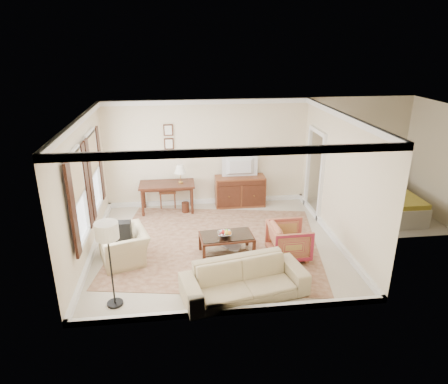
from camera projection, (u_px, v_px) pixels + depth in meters
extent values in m
cube|color=beige|center=(217.00, 244.00, 9.04)|extent=(5.50, 5.00, 0.01)
cube|color=white|center=(216.00, 116.00, 8.00)|extent=(5.50, 5.00, 0.01)
cube|color=#F6E9C9|center=(207.00, 153.00, 10.84)|extent=(5.50, 0.01, 2.90)
cube|color=#F6E9C9|center=(233.00, 239.00, 6.21)|extent=(5.50, 0.01, 2.90)
cube|color=#F6E9C9|center=(84.00, 190.00, 8.21)|extent=(0.01, 5.00, 2.90)
cube|color=#F6E9C9|center=(340.00, 179.00, 8.83)|extent=(0.01, 5.00, 2.90)
cube|color=beige|center=(371.00, 214.00, 10.59)|extent=(3.00, 2.70, 0.01)
cube|color=#F6E9C9|center=(434.00, 160.00, 10.24)|extent=(0.01, 2.70, 2.90)
cube|color=brown|center=(216.00, 244.00, 9.06)|extent=(5.13, 4.61, 0.01)
cube|color=#452013|center=(167.00, 184.00, 10.53)|extent=(1.44, 0.72, 0.05)
cylinder|color=#452013|center=(143.00, 203.00, 10.34)|extent=(0.07, 0.07, 0.74)
cylinder|color=#452013|center=(192.00, 201.00, 10.49)|extent=(0.07, 0.07, 0.74)
cylinder|color=#452013|center=(144.00, 195.00, 10.86)|extent=(0.07, 0.07, 0.74)
cylinder|color=#452013|center=(191.00, 193.00, 11.01)|extent=(0.07, 0.07, 0.74)
cube|color=brown|center=(240.00, 191.00, 11.04)|extent=(1.36, 0.52, 0.84)
imported|color=black|center=(240.00, 161.00, 10.70)|extent=(0.93, 0.53, 0.12)
cube|color=#452013|center=(227.00, 237.00, 8.46)|extent=(1.16, 0.73, 0.04)
cube|color=silver|center=(227.00, 235.00, 8.45)|extent=(1.10, 0.67, 0.01)
cube|color=silver|center=(226.00, 248.00, 8.56)|extent=(1.08, 0.65, 0.02)
cube|color=#452013|center=(204.00, 255.00, 8.17)|extent=(0.06, 0.06, 0.44)
cube|color=#452013|center=(254.00, 250.00, 8.36)|extent=(0.06, 0.06, 0.44)
cube|color=#452013|center=(200.00, 241.00, 8.72)|extent=(0.06, 0.06, 0.44)
cube|color=#452013|center=(247.00, 237.00, 8.91)|extent=(0.06, 0.06, 0.44)
imported|color=silver|center=(225.00, 234.00, 8.39)|extent=(0.42, 0.42, 0.10)
imported|color=brown|center=(222.00, 246.00, 8.58)|extent=(0.25, 0.20, 0.38)
imported|color=brown|center=(231.00, 246.00, 8.58)|extent=(0.26, 0.15, 0.38)
imported|color=maroon|center=(289.00, 239.00, 8.39)|extent=(0.78, 0.83, 0.84)
imported|color=tan|center=(124.00, 241.00, 8.24)|extent=(0.96, 1.20, 0.91)
cube|color=black|center=(123.00, 229.00, 8.21)|extent=(0.30, 0.37, 0.40)
imported|color=tan|center=(244.00, 275.00, 7.09)|extent=(2.31, 1.08, 0.87)
cylinder|color=black|center=(115.00, 303.00, 7.00)|extent=(0.28, 0.28, 0.04)
cylinder|color=black|center=(111.00, 271.00, 6.76)|extent=(0.03, 0.03, 1.33)
cylinder|color=silver|center=(107.00, 231.00, 6.49)|extent=(0.39, 0.39, 0.28)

